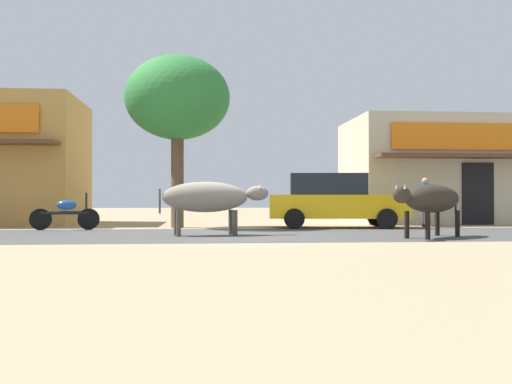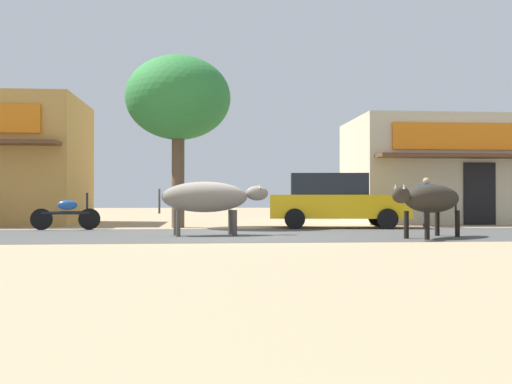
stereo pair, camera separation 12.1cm
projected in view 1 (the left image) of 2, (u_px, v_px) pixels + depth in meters
The scene contains 9 objects.
ground at pixel (227, 235), 14.34m from camera, with size 80.00×80.00×0.00m, color tan.
asphalt_road at pixel (227, 235), 14.34m from camera, with size 72.00×5.49×0.00m, color #454544.
storefront_right_club at pixel (451, 171), 21.94m from camera, with size 7.55×5.33×3.82m.
roadside_tree at pixel (177, 99), 17.84m from camera, with size 3.21×3.21×5.26m.
parked_hatchback_car at pixel (334, 200), 17.81m from camera, with size 4.30×2.28×1.64m.
parked_motorcycle at pixel (66, 213), 16.50m from camera, with size 1.92×0.27×1.05m.
cow_near_brown at pixel (208, 197), 14.05m from camera, with size 2.67×1.08×1.30m.
cow_far_dark at pixel (431, 199), 13.26m from camera, with size 2.36×2.07×1.21m.
pedestrian_by_shop at pixel (425, 198), 18.06m from camera, with size 0.46×0.61×1.53m.
Camera 1 is at (-0.59, -14.36, 0.90)m, focal length 41.00 mm.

